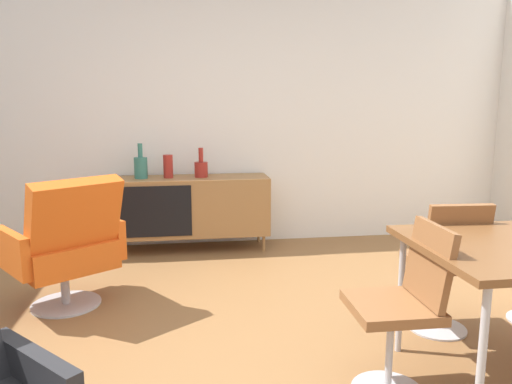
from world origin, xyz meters
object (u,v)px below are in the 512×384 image
dining_chair_near_window (404,302)px  dining_chair_back_left (446,261)px  vase_sculptural_dark (168,166)px  lounge_chair_red (66,244)px  vase_ceramic_small (141,167)px  sideboard (186,206)px  vase_cobalt (201,168)px

dining_chair_near_window → dining_chair_back_left: bearing=46.3°
vase_sculptural_dark → lounge_chair_red: bearing=-117.1°
vase_ceramic_small → dining_chair_near_window: bearing=-61.1°
dining_chair_near_window → lounge_chair_red: (-1.86, 1.31, -0.00)m
lounge_chair_red → vase_ceramic_small: bearing=72.4°
sideboard → vase_sculptural_dark: 0.42m
vase_cobalt → lounge_chair_red: bearing=-126.9°
dining_chair_near_window → lounge_chair_red: lounge_chair_red is taller
sideboard → vase_ceramic_small: bearing=179.7°
sideboard → dining_chair_back_left: 2.58m
dining_chair_near_window → dining_chair_back_left: (0.54, 0.56, 0.00)m
vase_cobalt → dining_chair_back_left: (1.41, -2.06, -0.34)m
dining_chair_back_left → vase_cobalt: bearing=124.4°
vase_sculptural_dark → vase_ceramic_small: (-0.26, -0.00, 0.00)m
sideboard → vase_sculptural_dark: (-0.16, 0.00, 0.39)m
sideboard → vase_cobalt: (0.16, 0.00, 0.37)m
sideboard → dining_chair_back_left: dining_chair_back_left is taller
vase_sculptural_dark → dining_chair_near_window: 2.90m
vase_cobalt → dining_chair_back_left: vase_cobalt is taller
sideboard → vase_ceramic_small: (-0.41, 0.00, 0.39)m
dining_chair_near_window → lounge_chair_red: 2.27m
vase_ceramic_small → dining_chair_near_window: size_ratio=0.39×
vase_ceramic_small → sideboard: bearing=-0.3°
sideboard → dining_chair_back_left: bearing=-52.7°
vase_sculptural_dark → dining_chair_back_left: 2.71m
dining_chair_near_window → dining_chair_back_left: size_ratio=1.00×
vase_sculptural_dark → dining_chair_near_window: bearing=-65.6°
dining_chair_near_window → lounge_chair_red: bearing=144.8°
vase_sculptural_dark → sideboard: bearing=-0.7°
dining_chair_near_window → sideboard: bearing=111.5°
vase_cobalt → vase_sculptural_dark: size_ratio=1.28×
sideboard → vase_cobalt: 0.40m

